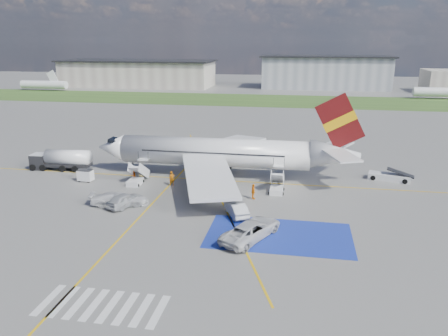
{
  "coord_description": "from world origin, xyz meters",
  "views": [
    {
      "loc": [
        11.54,
        -43.21,
        18.25
      ],
      "look_at": [
        2.73,
        6.25,
        3.5
      ],
      "focal_mm": 35.0,
      "sensor_mm": 36.0,
      "label": 1
    }
  ],
  "objects": [
    {
      "name": "terminal_centre",
      "position": [
        20.0,
        135.0,
        6.0
      ],
      "size": [
        48.0,
        18.0,
        12.0
      ],
      "primitive_type": "cube",
      "color": "gray",
      "rests_on": "ground"
    },
    {
      "name": "van_white_b",
      "position": [
        -8.53,
        0.99,
        0.97
      ],
      "size": [
        5.24,
        2.95,
        1.93
      ],
      "primitive_type": "imported",
      "rotation": [
        0.0,
        0.0,
        1.77
      ],
      "color": "silver",
      "rests_on": "ground"
    },
    {
      "name": "crew_aft",
      "position": [
        6.39,
        5.65,
        0.94
      ],
      "size": [
        0.82,
        1.19,
        1.88
      ],
      "primitive_type": "imported",
      "rotation": [
        0.0,
        0.0,
        1.94
      ],
      "color": "orange",
      "rests_on": "ground"
    },
    {
      "name": "ground",
      "position": [
        0.0,
        0.0,
        0.0
      ],
      "size": [
        400.0,
        400.0,
        0.0
      ],
      "primitive_type": "plane",
      "color": "#60605E",
      "rests_on": "ground"
    },
    {
      "name": "crew_fwd",
      "position": [
        -4.64,
        8.86,
        0.96
      ],
      "size": [
        0.83,
        0.74,
        1.92
      ],
      "primitive_type": "imported",
      "rotation": [
        0.0,
        0.0,
        0.49
      ],
      "color": "orange",
      "rests_on": "ground"
    },
    {
      "name": "airstairs_aft",
      "position": [
        9.0,
        8.7,
        0.62
      ],
      "size": [
        1.9,
        5.2,
        3.6
      ],
      "color": "silver",
      "rests_on": "ground"
    },
    {
      "name": "car_silver_b",
      "position": [
        5.16,
        0.23,
        0.75
      ],
      "size": [
        3.44,
        4.78,
        1.5
      ],
      "primitive_type": "imported",
      "rotation": [
        0.0,
        0.0,
        3.6
      ],
      "color": "#AFB3B7",
      "rests_on": "ground"
    },
    {
      "name": "staging_box",
      "position": [
        10.0,
        -4.0,
        0.01
      ],
      "size": [
        14.0,
        8.0,
        0.01
      ],
      "primitive_type": "cube",
      "color": "#192D97",
      "rests_on": "ground"
    },
    {
      "name": "airliner",
      "position": [
        1.51,
        14.0,
        3.39
      ],
      "size": [
        36.81,
        32.95,
        11.92
      ],
      "color": "silver",
      "rests_on": "ground"
    },
    {
      "name": "taxiway_line_main",
      "position": [
        0.0,
        12.0,
        0.01
      ],
      "size": [
        120.0,
        0.2,
        0.01
      ],
      "primitive_type": "cube",
      "color": "gold",
      "rests_on": "ground"
    },
    {
      "name": "airstairs_fwd",
      "position": [
        -9.5,
        8.7,
        0.62
      ],
      "size": [
        1.9,
        5.2,
        3.6
      ],
      "color": "silver",
      "rests_on": "ground"
    },
    {
      "name": "crosswalk",
      "position": [
        -1.8,
        -18.0,
        0.01
      ],
      "size": [
        9.0,
        4.0,
        0.01
      ],
      "color": "silver",
      "rests_on": "ground"
    },
    {
      "name": "fuel_tanker",
      "position": [
        -22.64,
        13.06,
        1.25
      ],
      "size": [
        8.85,
        2.9,
        2.98
      ],
      "rotation": [
        0.0,
        0.0,
        0.05
      ],
      "color": "black",
      "rests_on": "ground"
    },
    {
      "name": "crew_nose",
      "position": [
        -10.26,
        9.72,
        0.77
      ],
      "size": [
        0.8,
        0.9,
        1.54
      ],
      "primitive_type": "imported",
      "rotation": [
        0.0,
        0.0,
        -1.23
      ],
      "color": "#FF660D",
      "rests_on": "ground"
    },
    {
      "name": "grass_strip",
      "position": [
        0.0,
        95.0,
        0.01
      ],
      "size": [
        400.0,
        30.0,
        0.01
      ],
      "primitive_type": "cube",
      "color": "#2D4C1E",
      "rests_on": "ground"
    },
    {
      "name": "terminal_west",
      "position": [
        -55.0,
        130.0,
        5.0
      ],
      "size": [
        60.0,
        22.0,
        10.0
      ],
      "primitive_type": "cube",
      "color": "#9E9488",
      "rests_on": "ground"
    },
    {
      "name": "gpu_cart",
      "position": [
        -16.55,
        8.48,
        0.73
      ],
      "size": [
        2.02,
        1.38,
        1.63
      ],
      "rotation": [
        0.0,
        0.0,
        -0.06
      ],
      "color": "silver",
      "rests_on": "ground"
    },
    {
      "name": "belt_loader",
      "position": [
        23.77,
        16.09,
        0.43
      ],
      "size": [
        5.99,
        3.2,
        1.73
      ],
      "rotation": [
        0.0,
        0.0,
        -0.23
      ],
      "color": "silver",
      "rests_on": "ground"
    },
    {
      "name": "taxiway_line_diag",
      "position": [
        0.0,
        12.0,
        0.01
      ],
      "size": [
        20.71,
        56.45,
        0.01
      ],
      "primitive_type": "cube",
      "rotation": [
        0.0,
        0.0,
        0.35
      ],
      "color": "gold",
      "rests_on": "ground"
    },
    {
      "name": "taxiway_line_cross",
      "position": [
        -5.0,
        -10.0,
        0.01
      ],
      "size": [
        0.2,
        60.0,
        0.01
      ],
      "primitive_type": "cube",
      "color": "gold",
      "rests_on": "ground"
    },
    {
      "name": "van_white_a",
      "position": [
        7.4,
        -5.02,
        1.11
      ],
      "size": [
        5.07,
        6.51,
        2.22
      ],
      "primitive_type": "imported",
      "rotation": [
        0.0,
        0.0,
        2.68
      ],
      "color": "silver",
      "rests_on": "ground"
    },
    {
      "name": "car_silver_a",
      "position": [
        -7.73,
        0.71,
        0.8
      ],
      "size": [
        3.62,
        5.04,
        1.59
      ],
      "primitive_type": "imported",
      "rotation": [
        0.0,
        0.0,
        2.72
      ],
      "color": "#A5A8AC",
      "rests_on": "ground"
    }
  ]
}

